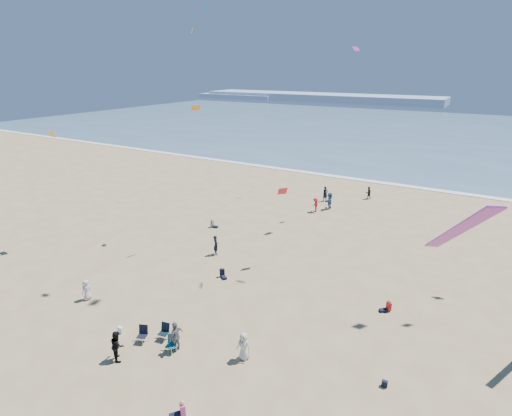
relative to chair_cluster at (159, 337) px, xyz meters
The scene contains 11 objects.
ocean 90.57m from the chair_cluster, 88.50° to the left, with size 220.00×100.00×0.06m, color #476B84.
surf_line 40.61m from the chair_cluster, 86.66° to the left, with size 220.00×1.20×0.08m, color white.
headland_far 175.29m from the chair_cluster, 109.20° to the left, with size 110.00×20.00×3.20m, color #7A8EA8.
headland_near 187.90m from the chair_cluster, 121.31° to the left, with size 40.00×14.00×2.00m, color #7A8EA8.
standing_flyers 11.32m from the chair_cluster, 65.73° to the left, with size 30.37×48.63×1.93m.
seated_group 4.21m from the chair_cluster, 64.05° to the left, with size 19.46×29.04×0.84m.
chair_cluster is the anchor object (origin of this frame).
white_tote 2.80m from the chair_cluster, behind, with size 0.35×0.20×0.40m, color white.
black_backpack 0.83m from the chair_cluster, 33.11° to the left, with size 0.30×0.22×0.38m, color black.
navy_bag 12.39m from the chair_cluster, 15.47° to the left, with size 0.28×0.18×0.34m, color black.
kites_aloft 20.13m from the chair_cluster, 38.94° to the left, with size 45.27×45.87×30.50m.
Camera 1 is at (12.03, -9.08, 15.08)m, focal length 28.00 mm.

